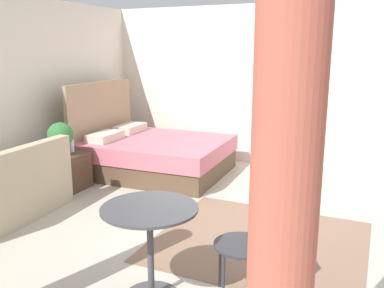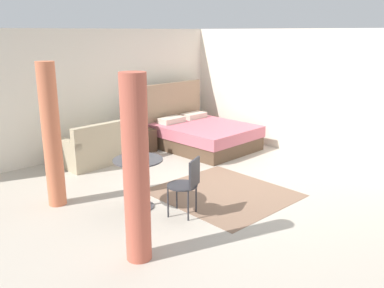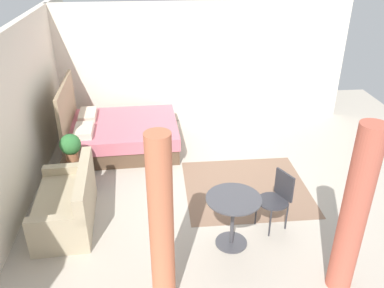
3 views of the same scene
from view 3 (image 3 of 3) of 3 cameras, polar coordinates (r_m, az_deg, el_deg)
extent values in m
cube|color=#B2A899|center=(6.81, 3.99, -5.35)|extent=(8.25, 9.18, 0.02)
cube|color=silver|center=(6.46, -23.80, 3.26)|extent=(8.25, 0.12, 2.56)
cube|color=silver|center=(8.66, 1.48, 11.44)|extent=(0.12, 6.18, 2.56)
cube|color=#7F604C|center=(6.67, 7.75, -6.22)|extent=(1.84, 1.99, 0.01)
cube|color=brown|center=(7.87, -9.52, 0.44)|extent=(1.70, 2.02, 0.29)
cube|color=#C66675|center=(7.76, -9.67, 2.17)|extent=(1.75, 2.07, 0.24)
cube|color=#997F60|center=(7.76, -17.32, 3.51)|extent=(1.69, 0.12, 1.36)
cube|color=beige|center=(7.42, -15.23, 1.88)|extent=(0.60, 0.34, 0.12)
cube|color=beige|center=(8.07, -14.71, 4.07)|extent=(0.60, 0.34, 0.12)
cube|color=tan|center=(6.04, -17.67, -8.90)|extent=(1.47, 0.83, 0.45)
cube|color=tan|center=(5.76, -15.23, -5.39)|extent=(1.44, 0.22, 0.39)
cube|color=tan|center=(6.42, -17.32, -3.41)|extent=(0.18, 0.76, 0.13)
cube|color=tan|center=(5.36, -18.98, -10.49)|extent=(0.18, 0.76, 0.13)
cube|color=#473323|center=(6.91, -16.16, -3.47)|extent=(0.47, 0.42, 0.49)
cylinder|color=#935B3D|center=(6.68, -16.81, -1.63)|extent=(0.20, 0.20, 0.13)
sphere|color=#2D6B33|center=(6.59, -17.05, -0.04)|extent=(0.33, 0.33, 0.33)
cylinder|color=silver|center=(6.87, -16.76, -0.63)|extent=(0.08, 0.08, 0.17)
cylinder|color=#3F3F44|center=(5.57, 5.63, -13.86)|extent=(0.43, 0.43, 0.02)
cylinder|color=#3F3F44|center=(5.35, 5.81, -11.04)|extent=(0.05, 0.05, 0.72)
cylinder|color=#3F3F44|center=(5.12, 6.00, -7.80)|extent=(0.72, 0.72, 0.02)
cylinder|color=#2D2D33|center=(5.80, 9.17, -9.60)|extent=(0.02, 0.02, 0.43)
cylinder|color=#2D2D33|center=(5.63, 11.13, -11.14)|extent=(0.02, 0.02, 0.43)
cylinder|color=#2D2D33|center=(5.97, 11.44, -8.63)|extent=(0.02, 0.02, 0.43)
cylinder|color=#2D2D33|center=(5.80, 13.41, -10.09)|extent=(0.02, 0.02, 0.43)
cylinder|color=#2D2D33|center=(5.67, 11.50, -8.05)|extent=(0.57, 0.57, 0.02)
cube|color=#2D2D33|center=(5.66, 13.09, -5.75)|extent=(0.32, 0.17, 0.39)
cylinder|color=#C15B47|center=(4.67, 22.21, -9.15)|extent=(0.29, 0.29, 2.11)
cylinder|color=#D1704C|center=(4.19, -4.42, -11.50)|extent=(0.26, 0.26, 2.11)
camera|label=1|loc=(3.43, 41.72, -12.82)|focal=38.89mm
camera|label=2|loc=(5.69, 71.76, -4.11)|focal=38.12mm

